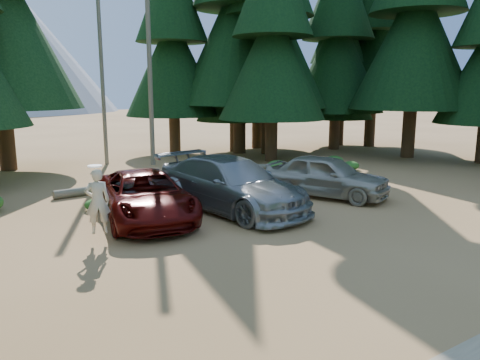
% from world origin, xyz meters
% --- Properties ---
extents(ground, '(160.00, 160.00, 0.00)m').
position_xyz_m(ground, '(0.00, 0.00, 0.00)').
color(ground, '#9C7142').
rests_on(ground, ground).
extents(forest_belt_north, '(36.00, 7.00, 22.00)m').
position_xyz_m(forest_belt_north, '(0.00, 15.00, 0.00)').
color(forest_belt_north, black).
rests_on(forest_belt_north, ground).
extents(snag_front, '(0.24, 0.24, 12.00)m').
position_xyz_m(snag_front, '(0.80, 14.50, 6.00)').
color(snag_front, '#6B6556').
rests_on(snag_front, ground).
extents(snag_back, '(0.20, 0.20, 10.00)m').
position_xyz_m(snag_back, '(-1.20, 16.00, 5.00)').
color(snag_back, '#6B6556').
rests_on(snag_back, ground).
extents(red_pickup, '(3.38, 5.66, 1.47)m').
position_xyz_m(red_pickup, '(-3.57, 4.77, 0.74)').
color(red_pickup, '#500906').
rests_on(red_pickup, ground).
extents(silver_minivan_center, '(3.34, 6.30, 1.74)m').
position_xyz_m(silver_minivan_center, '(-0.78, 4.27, 0.87)').
color(silver_minivan_center, '#979A9E').
rests_on(silver_minivan_center, ground).
extents(silver_minivan_right, '(3.59, 4.96, 1.57)m').
position_xyz_m(silver_minivan_right, '(3.23, 3.99, 0.78)').
color(silver_minivan_right, '#B0AA9C').
rests_on(silver_minivan_right, ground).
extents(frisbee_player, '(0.70, 0.55, 1.77)m').
position_xyz_m(frisbee_player, '(-5.46, 3.24, 1.14)').
color(frisbee_player, beige).
rests_on(frisbee_player, ground).
extents(log_left, '(4.54, 0.63, 0.32)m').
position_xyz_m(log_left, '(-3.12, 9.21, 0.16)').
color(log_left, '#6B6556').
rests_on(log_left, ground).
extents(log_mid, '(2.56, 2.13, 0.25)m').
position_xyz_m(log_mid, '(4.40, 10.50, 0.13)').
color(log_mid, '#6B6556').
rests_on(log_mid, ground).
extents(log_right, '(4.79, 1.19, 0.31)m').
position_xyz_m(log_right, '(2.24, 7.97, 0.15)').
color(log_right, '#6B6556').
rests_on(log_right, ground).
extents(shrub_left, '(0.67, 0.67, 0.37)m').
position_xyz_m(shrub_left, '(-4.55, 6.73, 0.19)').
color(shrub_left, '#2D6B20').
rests_on(shrub_left, ground).
extents(shrub_center_left, '(1.05, 1.05, 0.57)m').
position_xyz_m(shrub_center_left, '(-3.68, 8.20, 0.29)').
color(shrub_center_left, '#2D6B20').
rests_on(shrub_center_left, ground).
extents(shrub_center_right, '(0.94, 0.94, 0.52)m').
position_xyz_m(shrub_center_right, '(2.40, 8.59, 0.26)').
color(shrub_center_right, '#2D6B20').
rests_on(shrub_center_right, ground).
extents(shrub_right, '(1.13, 1.13, 0.62)m').
position_xyz_m(shrub_right, '(4.69, 8.78, 0.31)').
color(shrub_right, '#2D6B20').
rests_on(shrub_right, ground).
extents(shrub_far_right, '(0.95, 0.95, 0.52)m').
position_xyz_m(shrub_far_right, '(8.57, 8.98, 0.26)').
color(shrub_far_right, '#2D6B20').
rests_on(shrub_far_right, ground).
extents(shrub_edge_east, '(0.78, 0.78, 0.43)m').
position_xyz_m(shrub_edge_east, '(8.36, 7.59, 0.22)').
color(shrub_edge_east, '#2D6B20').
rests_on(shrub_edge_east, ground).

